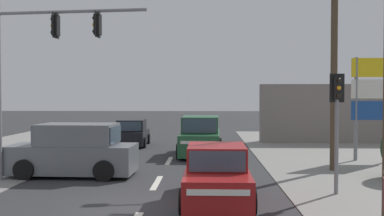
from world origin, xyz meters
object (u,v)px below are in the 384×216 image
suv_oncoming_mid (201,137)px  hatchback_receding_far (132,134)px  utility_pole_midground_right (331,37)px  shopping_plaza_sign (375,94)px  sedan_kerbside_parked (217,176)px  pedestal_signal_right_kerb (337,113)px  traffic_signal_mast (34,59)px  suv_crossing_left (74,152)px

suv_oncoming_mid → hatchback_receding_far: size_ratio=1.25×
utility_pole_midground_right → hatchback_receding_far: bearing=137.5°
shopping_plaza_sign → sedan_kerbside_parked: size_ratio=1.08×
utility_pole_midground_right → pedestal_signal_right_kerb: size_ratio=2.70×
suv_oncoming_mid → hatchback_receding_far: 5.55m
traffic_signal_mast → suv_crossing_left: (1.02, 1.07, -3.26)m
traffic_signal_mast → suv_oncoming_mid: (5.52, 6.87, -3.26)m
shopping_plaza_sign → traffic_signal_mast: bearing=-158.8°
hatchback_receding_far → sedan_kerbside_parked: bearing=-71.3°
utility_pole_midground_right → suv_crossing_left: utility_pole_midground_right is taller
utility_pole_midground_right → suv_crossing_left: bearing=-171.7°
suv_oncoming_mid → suv_crossing_left: 7.34m
suv_oncoming_mid → hatchback_receding_far: (-3.98, 3.86, -0.18)m
pedestal_signal_right_kerb → sedan_kerbside_parked: (-3.54, -0.99, -1.71)m
pedestal_signal_right_kerb → suv_oncoming_mid: size_ratio=0.78×
suv_oncoming_mid → pedestal_signal_right_kerb: bearing=-64.4°
pedestal_signal_right_kerb → suv_crossing_left: (-8.61, 2.78, -1.53)m
shopping_plaza_sign → hatchback_receding_far: size_ratio=1.25×
sedan_kerbside_parked → suv_crossing_left: 6.32m
suv_crossing_left → pedestal_signal_right_kerb: bearing=-17.9°
utility_pole_midground_right → suv_crossing_left: size_ratio=2.09×
sedan_kerbside_parked → suv_crossing_left: size_ratio=0.92×
utility_pole_midground_right → hatchback_receding_far: (-9.04, 8.27, -4.47)m
traffic_signal_mast → pedestal_signal_right_kerb: traffic_signal_mast is taller
utility_pole_midground_right → sedan_kerbside_parked: 8.17m
sedan_kerbside_parked → hatchback_receding_far: sedan_kerbside_parked is taller
sedan_kerbside_parked → hatchback_receding_far: (-4.55, 13.42, -0.00)m
traffic_signal_mast → shopping_plaza_sign: size_ratio=1.30×
shopping_plaza_sign → sedan_kerbside_parked: shopping_plaza_sign is taller
utility_pole_midground_right → pedestal_signal_right_kerb: (-0.95, -4.17, -2.76)m
utility_pole_midground_right → shopping_plaza_sign: size_ratio=2.09×
sedan_kerbside_parked → hatchback_receding_far: size_ratio=1.16×
traffic_signal_mast → pedestal_signal_right_kerb: size_ratio=1.69×
pedestal_signal_right_kerb → hatchback_receding_far: pedestal_signal_right_kerb is taller
shopping_plaza_sign → suv_oncoming_mid: size_ratio=1.00×
traffic_signal_mast → pedestal_signal_right_kerb: (9.63, -1.71, -1.73)m
traffic_signal_mast → shopping_plaza_sign: bearing=21.2°
pedestal_signal_right_kerb → hatchback_receding_far: size_ratio=0.97×
suv_oncoming_mid → suv_crossing_left: same height
sedan_kerbside_parked → suv_oncoming_mid: 9.58m
utility_pole_midground_right → traffic_signal_mast: size_ratio=1.60×
pedestal_signal_right_kerb → suv_crossing_left: bearing=162.1°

